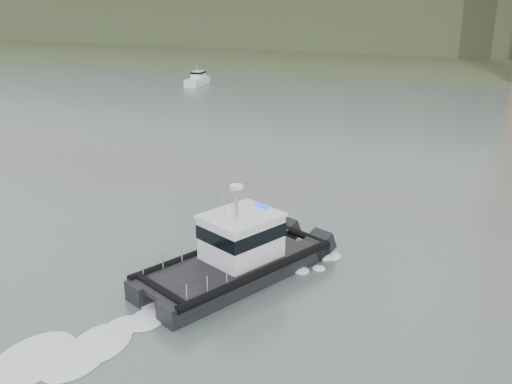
# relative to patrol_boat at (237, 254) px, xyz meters

# --- Properties ---
(ground) EXTENTS (400.00, 400.00, 0.00)m
(ground) POSITION_rel_patrol_boat_xyz_m (-2.46, -1.68, -1.24)
(ground) COLOR #485652
(ground) RESTS_ON ground
(headlands) EXTENTS (500.00, 105.36, 27.12)m
(headlands) POSITION_rel_patrol_boat_xyz_m (-2.46, 123.82, 5.81)
(headlands) COLOR #354628
(headlands) RESTS_ON ground
(patrol_boat) EXTENTS (7.60, 10.79, 4.94)m
(patrol_boat) POSITION_rel_patrol_boat_xyz_m (0.00, 0.00, 0.00)
(patrol_boat) COLOR black
(patrol_boat) RESTS_ON ground
(motorboat) EXTENTS (2.40, 5.93, 3.18)m
(motorboat) POSITION_rel_patrol_boat_xyz_m (-30.62, 55.21, -0.44)
(motorboat) COLOR white
(motorboat) RESTS_ON ground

